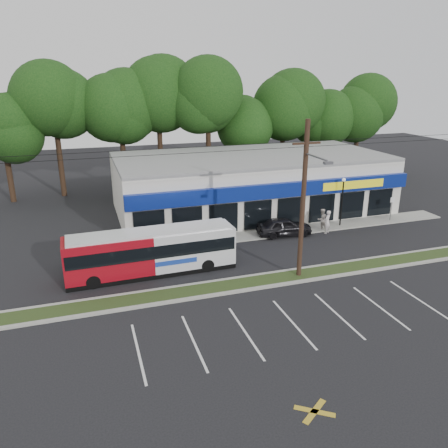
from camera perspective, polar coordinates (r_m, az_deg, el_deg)
ground at (r=26.94m, az=4.96°, el=-8.56°), size 120.00×120.00×0.00m
grass_strip at (r=27.74m, az=4.16°, el=-7.56°), size 40.00×1.60×0.12m
curb_south at (r=27.03m, az=4.84°, el=-8.29°), size 40.00×0.25×0.14m
curb_north at (r=28.44m, az=3.51°, el=-6.82°), size 40.00×0.25×0.14m
sidewalk at (r=36.35m, az=6.71°, el=-1.08°), size 32.00×2.20×0.10m
strip_mall at (r=41.88m, az=3.53°, el=5.43°), size 25.00×12.55×5.30m
utility_pole at (r=26.92m, az=10.09°, el=3.58°), size 50.00×2.77×10.00m
lamp_post at (r=38.24m, az=15.20°, el=3.51°), size 0.30×0.30×4.25m
sign_post at (r=41.26m, az=21.08°, el=2.39°), size 0.45×0.10×2.23m
tree_line at (r=49.95m, az=-2.38°, el=14.34°), size 46.76×6.76×11.83m
metrobus at (r=28.78m, az=-9.44°, el=-3.48°), size 11.01×2.58×2.95m
car_dark at (r=35.64m, az=7.87°, el=-0.33°), size 4.60×2.20×1.52m
car_silver at (r=31.17m, az=-15.73°, el=-3.80°), size 4.50×1.62×1.48m
pedestrian_a at (r=36.73m, az=13.34°, el=0.27°), size 0.85×0.79×1.94m
pedestrian_b at (r=37.45m, az=12.65°, el=0.60°), size 1.02×0.86×1.85m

